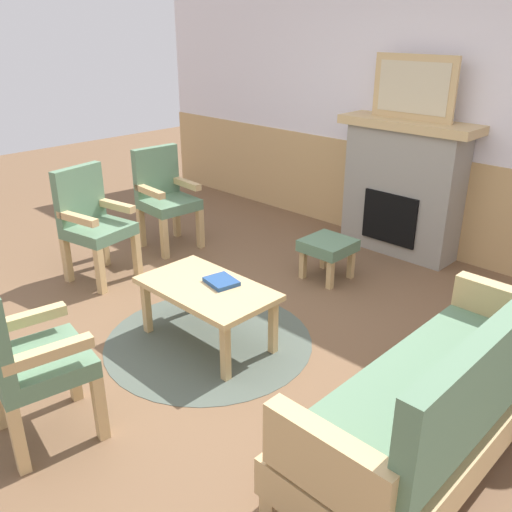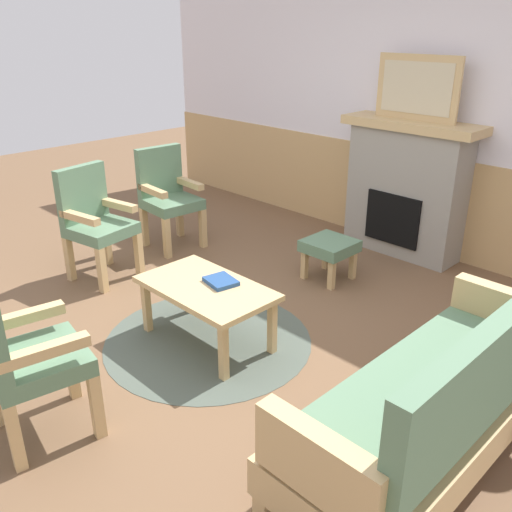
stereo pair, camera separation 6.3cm
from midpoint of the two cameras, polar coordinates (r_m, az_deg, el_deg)
The scene contains 12 objects.
ground_plane at distance 3.99m, azimuth -4.01°, elevation -8.71°, with size 14.00×14.00×0.00m, color brown.
wall_back at distance 5.51m, azimuth 16.72°, elevation 14.01°, with size 7.20×0.14×2.70m.
fireplace at distance 5.43m, azimuth 14.66°, elevation 6.97°, with size 1.30×0.44×1.28m.
framed_picture at distance 5.26m, azimuth 15.69°, elevation 16.48°, with size 0.80×0.04×0.56m.
couch at distance 2.93m, azimuth 17.96°, elevation -13.87°, with size 0.70×1.80×0.98m.
coffee_table at distance 3.80m, azimuth -5.59°, elevation -3.84°, with size 0.96×0.56×0.44m.
round_rug at distance 3.99m, azimuth -5.38°, elevation -8.74°, with size 1.47×1.47×0.01m, color #4C564C.
book_on_table at distance 3.79m, azimuth -4.08°, elevation -2.65°, with size 0.22×0.18×0.03m, color navy.
footstool at distance 4.82m, azimuth 7.10°, elevation 0.83°, with size 0.40×0.40×0.36m.
armchair_near_fireplace at distance 4.93m, azimuth -16.99°, elevation 3.67°, with size 0.56×0.56×0.98m.
armchair_by_window_left at distance 5.51m, azimuth -9.80°, elevation 6.39°, with size 0.51×0.51×0.98m.
armchair_front_left at distance 3.11m, azimuth -23.46°, elevation -9.26°, with size 0.55×0.55×0.98m.
Camera 1 is at (2.53, -2.24, 2.11)m, focal length 38.57 mm.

